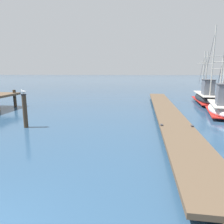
% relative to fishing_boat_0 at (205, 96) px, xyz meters
% --- Properties ---
extents(floating_dock, '(2.93, 24.20, 0.53)m').
position_rel_fishing_boat_0_xyz_m(floating_dock, '(-5.10, -6.88, -0.38)').
color(floating_dock, brown).
rests_on(floating_dock, ground).
extents(fishing_boat_0, '(2.67, 8.06, 7.53)m').
position_rel_fishing_boat_0_xyz_m(fishing_boat_0, '(0.00, 0.00, 0.00)').
color(fishing_boat_0, black).
rests_on(fishing_boat_0, ground).
extents(fishing_boat_2, '(2.97, 5.99, 6.44)m').
position_rel_fishing_boat_0_xyz_m(fishing_boat_2, '(-0.87, -6.32, -0.03)').
color(fishing_boat_2, silver).
rests_on(fishing_boat_2, ground).
extents(mooring_piling, '(0.30, 0.30, 2.04)m').
position_rel_fishing_boat_0_xyz_m(mooring_piling, '(-14.18, -11.16, 0.31)').
color(mooring_piling, '#3D3023').
rests_on(mooring_piling, ground).
extents(perched_seagull, '(0.38, 0.19, 0.26)m').
position_rel_fishing_boat_0_xyz_m(perched_seagull, '(-14.18, -11.16, 1.45)').
color(perched_seagull, gold).
rests_on(perched_seagull, mooring_piling).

